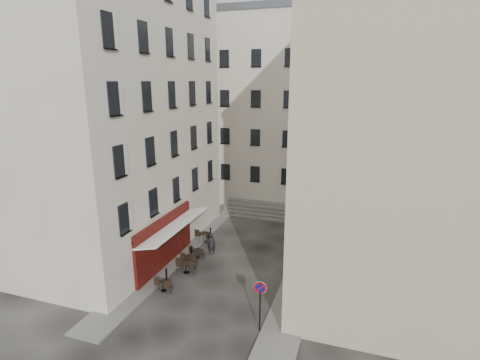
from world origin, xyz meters
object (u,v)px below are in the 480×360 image
at_px(pedestrian, 211,244).
at_px(bistro_table_b, 186,266).
at_px(bistro_table_a, 164,285).
at_px(no_parking_sign, 260,297).

bearing_deg(pedestrian, bistro_table_b, 47.35).
height_order(bistro_table_a, bistro_table_b, bistro_table_b).
relative_size(bistro_table_b, pedestrian, 0.88).
xyz_separation_m(bistro_table_a, pedestrian, (0.77, 5.49, 0.37)).
bearing_deg(bistro_table_b, bistro_table_a, -97.29).
bearing_deg(pedestrian, no_parking_sign, 93.73).
bearing_deg(bistro_table_a, bistro_table_b, 82.71).
bearing_deg(no_parking_sign, pedestrian, 122.97).
bearing_deg(bistro_table_a, pedestrian, 82.06).
distance_m(no_parking_sign, pedestrian, 9.18).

